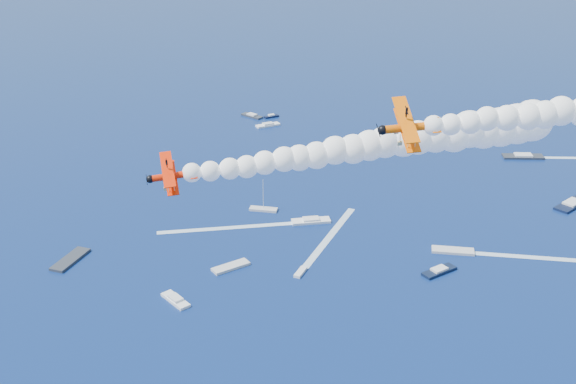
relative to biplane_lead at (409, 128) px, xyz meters
The scene contains 5 objects.
biplane_lead is the anchor object (origin of this frame).
biplane_trail 33.63m from the biplane_lead, 152.89° to the right, with size 7.12×7.98×4.81m, color #F82705, non-canonical shape.
smoke_trail_trail 10.42m from the biplane_lead, 149.32° to the left, with size 45.07×41.16×10.79m, color white, non-canonical shape.
spectator_boats 112.03m from the biplane_lead, 101.34° to the left, with size 237.79×195.14×0.70m.
boat_wakes 117.47m from the biplane_lead, 105.18° to the left, with size 115.84×132.23×0.04m.
Camera 1 is at (46.38, -56.90, 92.82)m, focal length 45.46 mm.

